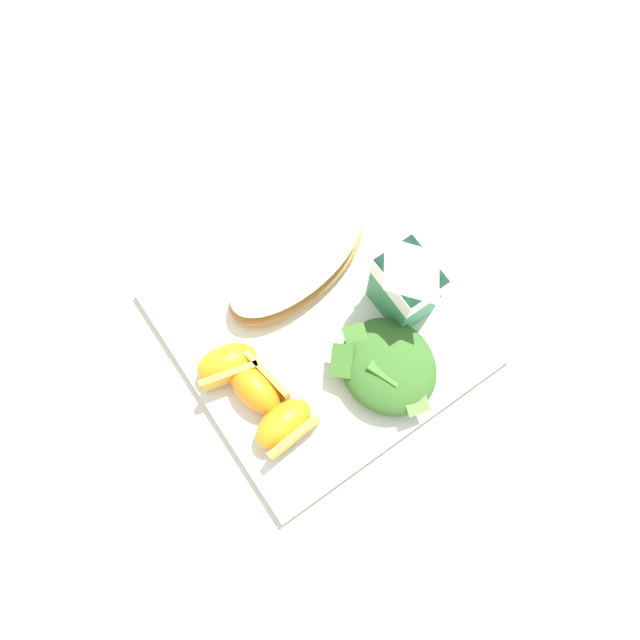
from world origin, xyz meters
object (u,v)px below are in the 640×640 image
(orange_wedge_front, at_px, (228,365))
(orange_wedge_rear, at_px, (285,425))
(orange_wedge_middle, at_px, (257,386))
(white_plate, at_px, (320,325))
(cheesy_pizza_bread, at_px, (297,264))
(milk_carton, at_px, (407,283))
(green_salad_pile, at_px, (388,366))

(orange_wedge_front, height_order, orange_wedge_rear, same)
(orange_wedge_front, xyz_separation_m, orange_wedge_middle, (0.03, 0.01, 0.00))
(orange_wedge_rear, bearing_deg, white_plate, 127.89)
(white_plate, height_order, cheesy_pizza_bread, cheesy_pizza_bread)
(white_plate, distance_m, cheesy_pizza_bread, 0.07)
(orange_wedge_middle, bearing_deg, orange_wedge_rear, 1.84)
(orange_wedge_middle, xyz_separation_m, orange_wedge_rear, (0.05, 0.00, 0.00))
(milk_carton, height_order, orange_wedge_rear, milk_carton)
(milk_carton, distance_m, orange_wedge_rear, 0.18)
(cheesy_pizza_bread, xyz_separation_m, orange_wedge_middle, (0.08, -0.10, 0.00))
(orange_wedge_middle, height_order, orange_wedge_rear, same)
(green_salad_pile, bearing_deg, cheesy_pizza_bread, -175.10)
(green_salad_pile, distance_m, orange_wedge_rear, 0.11)
(cheesy_pizza_bread, relative_size, green_salad_pile, 1.61)
(cheesy_pizza_bread, bearing_deg, green_salad_pile, 4.90)
(green_salad_pile, distance_m, orange_wedge_front, 0.15)
(milk_carton, xyz_separation_m, orange_wedge_rear, (0.04, -0.17, -0.04))
(white_plate, xyz_separation_m, orange_wedge_middle, (0.02, -0.09, 0.03))
(cheesy_pizza_bread, height_order, orange_wedge_middle, orange_wedge_middle)
(orange_wedge_middle, relative_size, orange_wedge_rear, 1.04)
(green_salad_pile, bearing_deg, orange_wedge_rear, -94.99)
(milk_carton, xyz_separation_m, orange_wedge_front, (-0.04, -0.18, -0.04))
(cheesy_pizza_bread, distance_m, orange_wedge_middle, 0.13)
(milk_carton, bearing_deg, orange_wedge_middle, -92.08)
(green_salad_pile, xyz_separation_m, orange_wedge_middle, (-0.06, -0.11, -0.00))
(milk_carton, relative_size, orange_wedge_middle, 1.69)
(milk_carton, bearing_deg, orange_wedge_rear, -76.54)
(white_plate, xyz_separation_m, milk_carton, (0.03, 0.08, 0.07))
(green_salad_pile, height_order, milk_carton, milk_carton)
(white_plate, bearing_deg, orange_wedge_front, -96.21)
(cheesy_pizza_bread, relative_size, milk_carton, 1.63)
(orange_wedge_rear, bearing_deg, cheesy_pizza_bread, 141.81)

